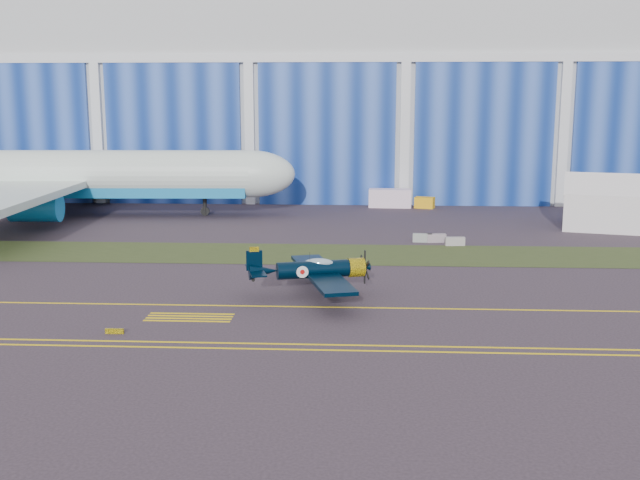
# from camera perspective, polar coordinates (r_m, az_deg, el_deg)

# --- Properties ---
(ground) EXTENTS (260.00, 260.00, 0.00)m
(ground) POSITION_cam_1_polar(r_m,az_deg,el_deg) (59.73, 9.02, -3.89)
(ground) COLOR #3A2F38
(ground) RESTS_ON ground
(grass_median) EXTENTS (260.00, 10.00, 0.02)m
(grass_median) POSITION_cam_1_polar(r_m,az_deg,el_deg) (73.30, 7.91, -1.14)
(grass_median) COLOR #475128
(grass_median) RESTS_ON ground
(hangar) EXTENTS (220.00, 45.70, 30.00)m
(hangar) POSITION_cam_1_polar(r_m,az_deg,el_deg) (129.45, 5.93, 10.63)
(hangar) COLOR silver
(hangar) RESTS_ON ground
(taxiway_centreline) EXTENTS (200.00, 0.20, 0.02)m
(taxiway_centreline) POSITION_cam_1_polar(r_m,az_deg,el_deg) (54.93, 9.55, -5.19)
(taxiway_centreline) COLOR yellow
(taxiway_centreline) RESTS_ON ground
(edge_line_near) EXTENTS (80.00, 0.20, 0.02)m
(edge_line_near) POSITION_cam_1_polar(r_m,az_deg,el_deg) (45.93, 10.88, -8.41)
(edge_line_near) COLOR yellow
(edge_line_near) RESTS_ON ground
(edge_line_far) EXTENTS (80.00, 0.20, 0.02)m
(edge_line_far) POSITION_cam_1_polar(r_m,az_deg,el_deg) (46.87, 10.72, -8.01)
(edge_line_far) COLOR yellow
(edge_line_far) RESTS_ON ground
(hold_short_ladder) EXTENTS (6.00, 2.40, 0.02)m
(hold_short_ladder) POSITION_cam_1_polar(r_m,az_deg,el_deg) (52.90, -9.91, -5.82)
(hold_short_ladder) COLOR yellow
(hold_short_ladder) RESTS_ON ground
(guard_board_left) EXTENTS (1.20, 0.15, 0.35)m
(guard_board_left) POSITION_cam_1_polar(r_m,az_deg,el_deg) (50.32, -15.38, -6.71)
(guard_board_left) COLOR yellow
(guard_board_left) RESTS_ON ground
(warbird) EXTENTS (13.74, 15.29, 3.84)m
(warbird) POSITION_cam_1_polar(r_m,az_deg,el_deg) (57.04, -0.48, -2.26)
(warbird) COLOR black
(warbird) RESTS_ON ground
(jetliner) EXTENTS (71.59, 61.60, 24.07)m
(jetliner) POSITION_cam_1_polar(r_m,az_deg,el_deg) (102.49, -19.65, 8.45)
(jetliner) COLOR silver
(jetliner) RESTS_ON ground
(tent) EXTENTS (16.12, 13.53, 6.46)m
(tent) POSITION_cam_1_polar(r_m,az_deg,el_deg) (94.41, 22.28, 2.77)
(tent) COLOR white
(tent) RESTS_ON ground
(shipping_container) EXTENTS (6.02, 2.70, 2.55)m
(shipping_container) POSITION_cam_1_polar(r_m,az_deg,el_deg) (105.44, 5.36, 3.19)
(shipping_container) COLOR white
(shipping_container) RESTS_ON ground
(tug) EXTENTS (2.99, 2.34, 1.53)m
(tug) POSITION_cam_1_polar(r_m,az_deg,el_deg) (105.22, 7.97, 2.84)
(tug) COLOR yellow
(tug) RESTS_ON ground
(barrier_a) EXTENTS (2.05, 0.80, 0.90)m
(barrier_a) POSITION_cam_1_polar(r_m,az_deg,el_deg) (79.94, 7.80, 0.16)
(barrier_a) COLOR gray
(barrier_a) RESTS_ON ground
(barrier_b) EXTENTS (2.07, 0.91, 0.90)m
(barrier_b) POSITION_cam_1_polar(r_m,az_deg,el_deg) (80.05, 8.86, 0.14)
(barrier_b) COLOR gray
(barrier_b) RESTS_ON ground
(barrier_c) EXTENTS (2.04, 0.75, 0.90)m
(barrier_c) POSITION_cam_1_polar(r_m,az_deg,el_deg) (78.50, 10.25, -0.11)
(barrier_c) COLOR #9F9697
(barrier_c) RESTS_ON ground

